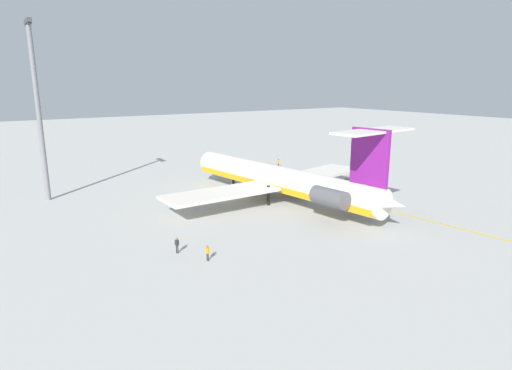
# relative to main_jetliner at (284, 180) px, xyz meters

# --- Properties ---
(ground) EXTENTS (349.30, 349.30, 0.00)m
(ground) POSITION_rel_main_jetliner_xyz_m (4.95, -12.88, -3.28)
(ground) COLOR #ADADA8
(main_jetliner) EXTENTS (41.33, 36.59, 12.04)m
(main_jetliner) POSITION_rel_main_jetliner_xyz_m (0.00, 0.00, 0.00)
(main_jetliner) COLOR silver
(main_jetliner) RESTS_ON ground
(ground_crew_near_nose) EXTENTS (0.35, 0.28, 1.64)m
(ground_crew_near_nose) POSITION_rel_main_jetliner_xyz_m (-13.36, 19.41, -2.25)
(ground_crew_near_nose) COLOR black
(ground_crew_near_nose) RESTS_ON ground
(ground_crew_near_tail) EXTENTS (0.28, 0.40, 1.74)m
(ground_crew_near_tail) POSITION_rel_main_jetliner_xyz_m (-9.90, 21.18, -2.18)
(ground_crew_near_tail) COLOR black
(ground_crew_near_tail) RESTS_ON ground
(ground_crew_portside) EXTENTS (0.29, 0.46, 1.80)m
(ground_crew_portside) POSITION_rel_main_jetliner_xyz_m (21.67, -14.90, -2.14)
(ground_crew_portside) COLOR black
(ground_crew_portside) RESTS_ON ground
(safety_cone_nose) EXTENTS (0.40, 0.40, 0.55)m
(safety_cone_nose) POSITION_rel_main_jetliner_xyz_m (25.70, -15.20, -3.01)
(safety_cone_nose) COLOR #EA590F
(safety_cone_nose) RESTS_ON ground
(taxiway_centreline) EXTENTS (73.72, 9.08, 0.01)m
(taxiway_centreline) POSITION_rel_main_jetliner_xyz_m (1.15, -7.94, -3.28)
(taxiway_centreline) COLOR gold
(taxiway_centreline) RESTS_ON ground
(light_mast) EXTENTS (4.00, 0.70, 25.84)m
(light_mast) POSITION_rel_main_jetliner_xyz_m (20.26, 29.23, 10.85)
(light_mast) COLOR slate
(light_mast) RESTS_ON ground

